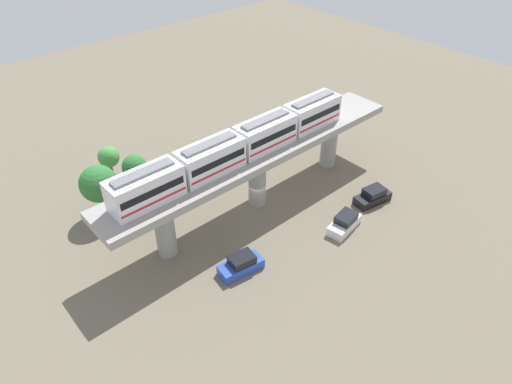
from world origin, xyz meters
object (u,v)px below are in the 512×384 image
(train, at_px, (239,145))
(parked_car_white, at_px, (345,223))
(parked_car_blue, at_px, (241,265))
(tree_mid_lot, at_px, (109,157))
(tree_far_corner, at_px, (135,167))
(tree_near_viaduct, at_px, (99,184))
(parked_car_black, at_px, (373,196))

(train, height_order, parked_car_white, train)
(parked_car_blue, bearing_deg, train, 148.60)
(tree_mid_lot, relative_size, tree_far_corner, 0.84)
(train, bearing_deg, parked_car_white, 34.56)
(train, distance_m, tree_mid_lot, 17.19)
(tree_near_viaduct, bearing_deg, parked_car_blue, 19.52)
(tree_mid_lot, bearing_deg, parked_car_blue, 5.22)
(tree_far_corner, bearing_deg, train, 34.30)
(parked_car_black, relative_size, tree_mid_lot, 1.00)
(parked_car_white, distance_m, tree_near_viaduct, 25.59)
(train, xyz_separation_m, parked_car_blue, (6.59, -5.48, -7.65))
(train, height_order, tree_near_viaduct, train)
(tree_mid_lot, bearing_deg, parked_car_black, 40.35)
(parked_car_white, height_order, tree_mid_lot, tree_mid_lot)
(parked_car_blue, bearing_deg, parked_car_black, 92.60)
(tree_mid_lot, height_order, tree_far_corner, tree_far_corner)
(parked_car_white, relative_size, tree_near_viaduct, 0.73)
(parked_car_white, bearing_deg, train, -154.97)
(parked_car_white, xyz_separation_m, tree_far_corner, (-18.96, -12.99, 3.14))
(parked_car_white, distance_m, tree_far_corner, 23.20)
(tree_near_viaduct, bearing_deg, train, 50.13)
(tree_near_viaduct, bearing_deg, parked_car_black, 52.74)
(train, distance_m, parked_car_white, 13.50)
(tree_mid_lot, xyz_separation_m, tree_far_corner, (4.80, 0.74, 0.71))
(parked_car_black, bearing_deg, tree_near_viaduct, -117.57)
(parked_car_blue, bearing_deg, tree_far_corner, -167.45)
(parked_car_blue, bearing_deg, tree_near_viaduct, -152.12)
(train, xyz_separation_m, parked_car_black, (8.37, 12.09, -7.65))
(parked_car_black, distance_m, tree_mid_lot, 30.23)
(tree_far_corner, bearing_deg, parked_car_white, 34.42)
(train, bearing_deg, tree_near_viaduct, -129.87)
(train, distance_m, tree_far_corner, 12.69)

